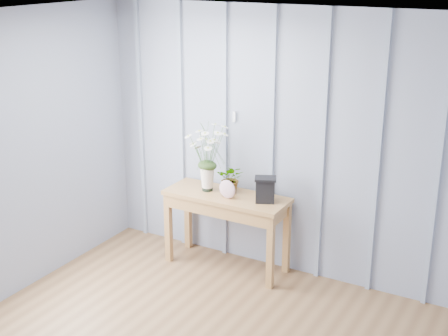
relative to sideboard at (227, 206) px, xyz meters
The scene contains 6 objects.
room_shell 1.83m from the sideboard, 61.13° to the right, with size 4.00×4.50×2.50m.
sideboard is the anchor object (origin of this frame).
daisy_vase 0.57m from the sideboard, behind, with size 0.46×0.35×0.65m.
spider_plant 0.26m from the sideboard, 80.22° to the left, with size 0.25×0.22×0.28m, color #1F3614.
felt_disc_vessel 0.23m from the sideboard, 57.11° to the right, with size 0.18×0.05×0.18m, color #955378.
carved_box 0.46m from the sideboard, ahead, with size 0.24×0.22×0.24m.
Camera 1 is at (2.09, -2.82, 2.88)m, focal length 50.00 mm.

